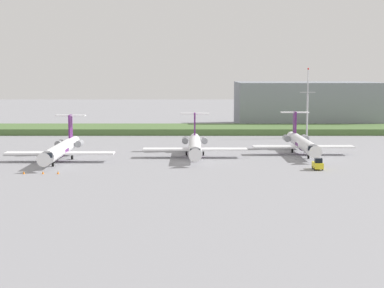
{
  "coord_description": "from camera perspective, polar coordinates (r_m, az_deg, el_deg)",
  "views": [
    {
      "loc": [
        0.54,
        -124.54,
        19.02
      ],
      "look_at": [
        0.0,
        8.65,
        3.0
      ],
      "focal_mm": 57.39,
      "sensor_mm": 36.0,
      "label": 1
    }
  ],
  "objects": [
    {
      "name": "safety_cone_front_marker",
      "position": [
        117.38,
        -15.13,
        -2.57
      ],
      "size": [
        0.44,
        0.44,
        0.55
      ],
      "primitive_type": "cone",
      "color": "orange",
      "rests_on": "ground"
    },
    {
      "name": "baggage_tug",
      "position": [
        120.53,
        11.85,
        -1.89
      ],
      "size": [
        1.72,
        3.2,
        2.3
      ],
      "color": "yellow",
      "rests_on": "ground"
    },
    {
      "name": "ground_plane",
      "position": [
        155.71,
        0.03,
        -0.16
      ],
      "size": [
        500.0,
        500.0,
        0.0
      ],
      "primitive_type": "plane",
      "color": "gray"
    },
    {
      "name": "distant_hangar",
      "position": [
        216.56,
        10.8,
        3.69
      ],
      "size": [
        48.18,
        29.93,
        14.99
      ],
      "primitive_type": "cube",
      "color": "gray",
      "rests_on": "ground"
    },
    {
      "name": "safety_cone_mid_marker",
      "position": [
        116.6,
        -13.45,
        -2.58
      ],
      "size": [
        0.44,
        0.44,
        0.55
      ],
      "primitive_type": "cone",
      "color": "orange",
      "rests_on": "ground"
    },
    {
      "name": "regional_jet_second",
      "position": [
        135.8,
        0.51,
        -0.11
      ],
      "size": [
        22.81,
        31.0,
        9.0
      ],
      "color": "white",
      "rests_on": "ground"
    },
    {
      "name": "regional_jet_third",
      "position": [
        142.56,
        10.42,
        0.1
      ],
      "size": [
        22.81,
        31.0,
        9.0
      ],
      "color": "white",
      "rests_on": "ground"
    },
    {
      "name": "grass_berm",
      "position": [
        189.28,
        0.07,
        1.38
      ],
      "size": [
        320.0,
        20.0,
        1.88
      ],
      "primitive_type": "cube",
      "color": "#4C6B38",
      "rests_on": "ground"
    },
    {
      "name": "regional_jet_nearest",
      "position": [
        132.53,
        -11.83,
        -0.43
      ],
      "size": [
        22.81,
        31.0,
        9.0
      ],
      "color": "white",
      "rests_on": "ground"
    },
    {
      "name": "safety_cone_rear_marker",
      "position": [
        115.94,
        -12.11,
        -2.6
      ],
      "size": [
        0.44,
        0.44,
        0.55
      ],
      "primitive_type": "cone",
      "color": "orange",
      "rests_on": "ground"
    },
    {
      "name": "antenna_mast",
      "position": [
        176.53,
        10.9,
        3.23
      ],
      "size": [
        4.4,
        0.5,
        19.71
      ],
      "color": "#B2B2B7",
      "rests_on": "ground"
    }
  ]
}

